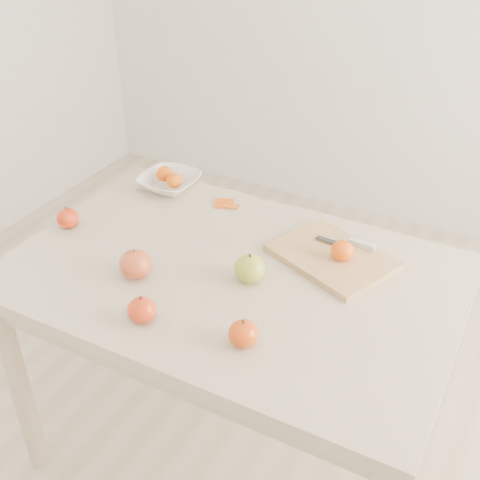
% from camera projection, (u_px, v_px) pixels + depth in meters
% --- Properties ---
extents(ground, '(3.50, 3.50, 0.00)m').
position_uv_depth(ground, '(233.00, 450.00, 2.03)').
color(ground, '#C6B293').
rests_on(ground, ground).
extents(table, '(1.20, 0.80, 0.75)m').
position_uv_depth(table, '(232.00, 299.00, 1.68)').
color(table, beige).
rests_on(table, ground).
extents(cutting_board, '(0.38, 0.33, 0.02)m').
position_uv_depth(cutting_board, '(332.00, 257.00, 1.66)').
color(cutting_board, tan).
rests_on(cutting_board, table).
extents(board_tangerine, '(0.06, 0.06, 0.05)m').
position_uv_depth(board_tangerine, '(342.00, 250.00, 1.62)').
color(board_tangerine, '#DF5E07').
rests_on(board_tangerine, cutting_board).
extents(fruit_bowl, '(0.19, 0.19, 0.05)m').
position_uv_depth(fruit_bowl, '(169.00, 182.00, 2.00)').
color(fruit_bowl, white).
rests_on(fruit_bowl, table).
extents(bowl_tangerine_near, '(0.06, 0.06, 0.05)m').
position_uv_depth(bowl_tangerine_near, '(164.00, 174.00, 2.01)').
color(bowl_tangerine_near, '#C84E07').
rests_on(bowl_tangerine_near, fruit_bowl).
extents(bowl_tangerine_far, '(0.05, 0.05, 0.05)m').
position_uv_depth(bowl_tangerine_far, '(174.00, 181.00, 1.97)').
color(bowl_tangerine_far, '#D75E07').
rests_on(bowl_tangerine_far, fruit_bowl).
extents(orange_peel_a, '(0.07, 0.07, 0.01)m').
position_uv_depth(orange_peel_a, '(224.00, 205.00, 1.92)').
color(orange_peel_a, '#C6470E').
rests_on(orange_peel_a, table).
extents(orange_peel_b, '(0.05, 0.04, 0.01)m').
position_uv_depth(orange_peel_b, '(231.00, 206.00, 1.91)').
color(orange_peel_b, '#CC5E0E').
rests_on(orange_peel_b, table).
extents(paring_knife, '(0.17, 0.05, 0.01)m').
position_uv_depth(paring_knife, '(357.00, 244.00, 1.69)').
color(paring_knife, silver).
rests_on(paring_knife, cutting_board).
extents(apple_green, '(0.08, 0.08, 0.07)m').
position_uv_depth(apple_green, '(250.00, 269.00, 1.56)').
color(apple_green, olive).
rests_on(apple_green, table).
extents(apple_red_d, '(0.07, 0.07, 0.06)m').
position_uv_depth(apple_red_d, '(68.00, 218.00, 1.79)').
color(apple_red_d, '#98130B').
rests_on(apple_red_d, table).
extents(apple_red_b, '(0.09, 0.09, 0.08)m').
position_uv_depth(apple_red_b, '(136.00, 264.00, 1.58)').
color(apple_red_b, maroon).
rests_on(apple_red_b, table).
extents(apple_red_e, '(0.07, 0.07, 0.06)m').
position_uv_depth(apple_red_e, '(243.00, 334.00, 1.36)').
color(apple_red_e, maroon).
rests_on(apple_red_e, table).
extents(apple_red_c, '(0.07, 0.07, 0.06)m').
position_uv_depth(apple_red_c, '(142.00, 310.00, 1.43)').
color(apple_red_c, '#8D0402').
rests_on(apple_red_c, table).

